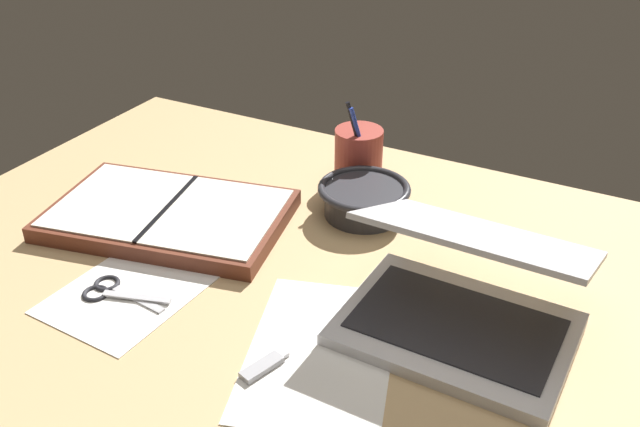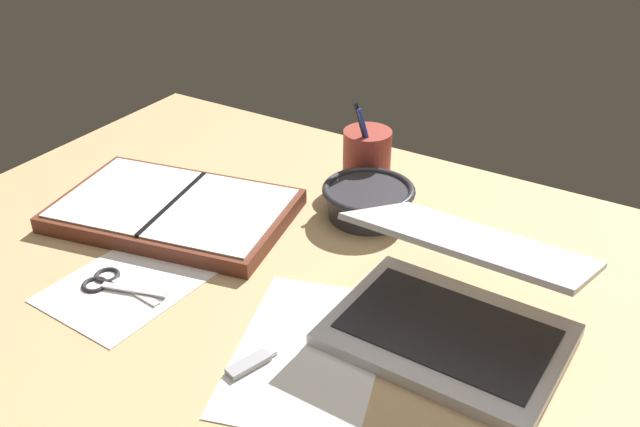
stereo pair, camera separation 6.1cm
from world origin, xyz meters
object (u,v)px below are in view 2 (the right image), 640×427
bowl (368,200)px  planner (174,210)px  laptop (457,302)px  pen_cup (367,157)px  scissors (109,283)px

bowl → planner: bowl is taller
laptop → pen_cup: size_ratio=1.85×
pen_cup → scissors: size_ratio=1.25×
planner → scissors: planner is taller
bowl → scissors: bearing=-121.6°
scissors → laptop: bearing=14.4°
laptop → bowl: size_ratio=1.95×
laptop → pen_cup: 43.90cm
laptop → scissors: bearing=-158.9°
laptop → scissors: (-47.55, -16.75, -4.54)cm
scissors → planner: bearing=98.6°
bowl → scissors: (-23.18, -37.68, -2.84)cm
laptop → planner: 52.53cm
planner → scissors: bearing=-88.2°
planner → laptop: bearing=-15.1°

